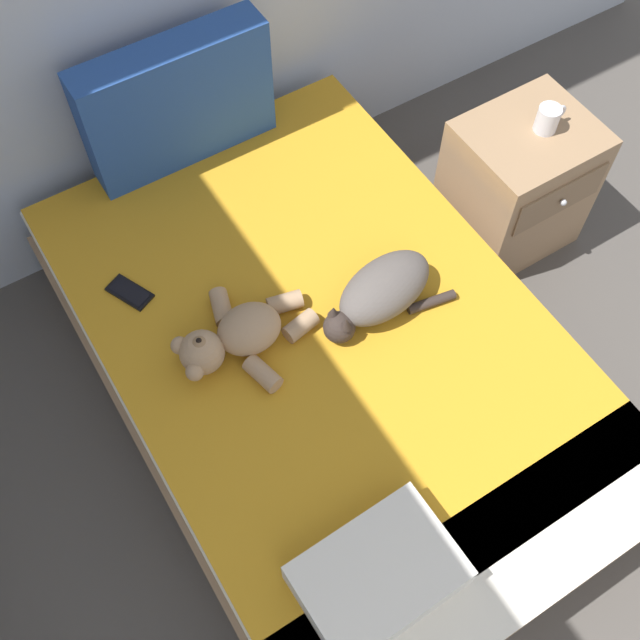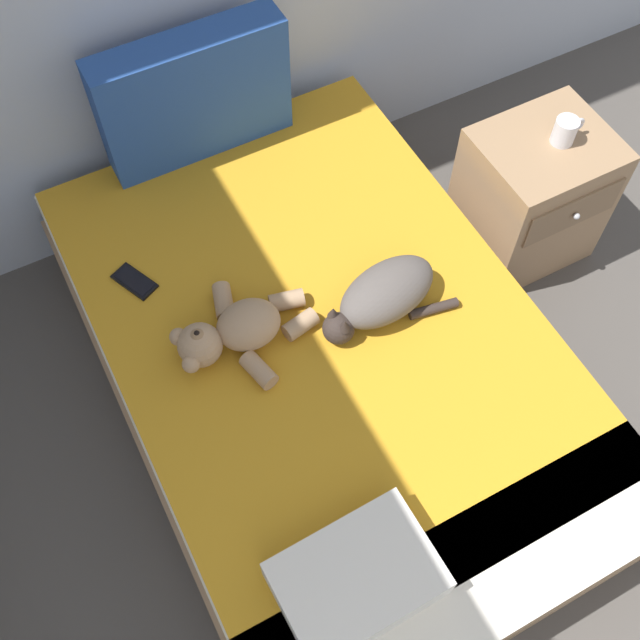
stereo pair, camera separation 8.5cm
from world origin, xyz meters
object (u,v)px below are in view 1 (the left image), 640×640
(cell_phone, at_px, (130,292))
(nightstand, at_px, (516,185))
(throw_pillow, at_px, (378,575))
(teddy_bear, at_px, (236,336))
(bed, at_px, (325,365))
(patterned_cushion, at_px, (177,103))
(mug, at_px, (548,119))
(cat, at_px, (380,292))

(cell_phone, xyz_separation_m, nightstand, (1.46, -0.20, -0.18))
(throw_pillow, relative_size, nightstand, 0.71)
(teddy_bear, xyz_separation_m, cell_phone, (-0.20, 0.35, -0.06))
(teddy_bear, bearing_deg, bed, -20.32)
(patterned_cushion, xyz_separation_m, nightstand, (1.03, -0.66, -0.40))
(patterned_cushion, height_order, mug, patterned_cushion)
(cat, height_order, mug, mug)
(mug, bearing_deg, throw_pillow, -144.90)
(throw_pillow, relative_size, mug, 3.33)
(bed, xyz_separation_m, nightstand, (1.00, 0.24, 0.06))
(cat, relative_size, nightstand, 0.78)
(cat, xyz_separation_m, teddy_bear, (-0.45, 0.10, -0.01))
(teddy_bear, relative_size, nightstand, 0.79)
(teddy_bear, distance_m, nightstand, 1.29)
(patterned_cushion, xyz_separation_m, cell_phone, (-0.43, -0.45, -0.22))
(cat, distance_m, teddy_bear, 0.46)
(throw_pillow, xyz_separation_m, mug, (1.33, 0.94, 0.10))
(teddy_bear, height_order, mug, mug)
(cell_phone, height_order, throw_pillow, throw_pillow)
(patterned_cushion, bearing_deg, throw_pillow, -99.32)
(cell_phone, bearing_deg, patterned_cushion, 46.21)
(cat, xyz_separation_m, mug, (0.85, 0.24, 0.08))
(cat, distance_m, mug, 0.89)
(throw_pillow, bearing_deg, nightstand, 36.22)
(bed, bearing_deg, nightstand, 13.62)
(cat, relative_size, mug, 3.65)
(patterned_cushion, distance_m, mug, 1.26)
(cat, bearing_deg, throw_pillow, -124.58)
(mug, bearing_deg, teddy_bear, -173.92)
(teddy_bear, xyz_separation_m, nightstand, (1.26, 0.15, -0.23))
(bed, distance_m, cat, 0.36)
(nightstand, xyz_separation_m, mug, (0.04, -0.01, 0.33))
(bed, height_order, mug, mug)
(nightstand, bearing_deg, throw_pillow, -143.78)
(cell_phone, relative_size, throw_pillow, 0.41)
(bed, height_order, patterned_cushion, patterned_cushion)
(bed, height_order, nightstand, nightstand)
(bed, height_order, teddy_bear, teddy_bear)
(patterned_cushion, xyz_separation_m, mug, (1.07, -0.67, -0.07))
(bed, xyz_separation_m, cell_phone, (-0.46, 0.45, 0.23))
(teddy_bear, relative_size, throw_pillow, 1.10)
(throw_pillow, height_order, nightstand, throw_pillow)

